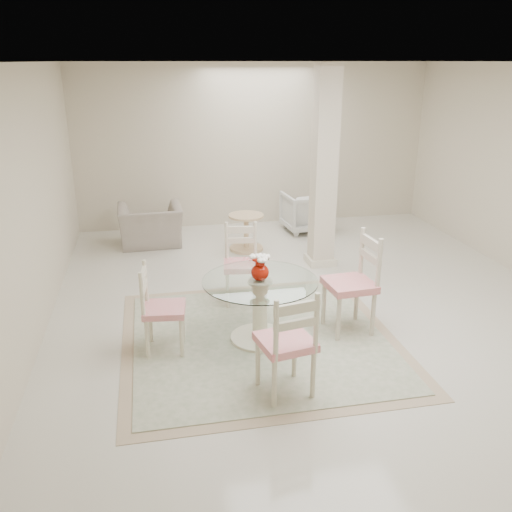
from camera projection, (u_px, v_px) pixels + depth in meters
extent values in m
plane|color=beige|center=(313.00, 304.00, 6.40)|extent=(7.00, 7.00, 0.00)
cube|color=beige|center=(255.00, 146.00, 9.17)|extent=(6.00, 0.02, 2.70)
cube|color=beige|center=(29.00, 206.00, 5.38)|extent=(0.02, 7.00, 2.70)
cube|color=white|center=(323.00, 62.00, 5.48)|extent=(6.00, 7.00, 0.02)
cube|color=beige|center=(324.00, 169.00, 7.24)|extent=(0.30, 0.30, 2.70)
cube|color=tan|center=(260.00, 340.00, 5.58)|extent=(2.78, 2.78, 0.01)
cube|color=beige|center=(260.00, 339.00, 5.58)|extent=(2.55, 2.55, 0.01)
cylinder|color=#F0EDC5|center=(260.00, 338.00, 5.57)|extent=(0.60, 0.60, 0.04)
cylinder|color=#F0EDC5|center=(260.00, 310.00, 5.46)|extent=(0.15, 0.15, 0.62)
cylinder|color=#F0EDC5|center=(260.00, 282.00, 5.36)|extent=(0.25, 0.25, 0.02)
cylinder|color=white|center=(260.00, 281.00, 5.36)|extent=(1.15, 1.15, 0.01)
ellipsoid|color=#9F1204|center=(260.00, 272.00, 5.33)|extent=(0.18, 0.18, 0.17)
cylinder|color=#9F1204|center=(260.00, 262.00, 5.29)|extent=(0.10, 0.10, 0.05)
cylinder|color=#9F1204|center=(260.00, 259.00, 5.28)|extent=(0.16, 0.16, 0.02)
ellipsoid|color=white|center=(260.00, 257.00, 5.27)|extent=(0.10, 0.10, 0.05)
ellipsoid|color=white|center=(265.00, 257.00, 5.30)|extent=(0.10, 0.10, 0.05)
ellipsoid|color=white|center=(254.00, 257.00, 5.29)|extent=(0.10, 0.10, 0.05)
ellipsoid|color=white|center=(262.00, 260.00, 5.23)|extent=(0.10, 0.10, 0.05)
cylinder|color=beige|center=(324.00, 304.00, 5.82)|extent=(0.05, 0.05, 0.49)
cylinder|color=beige|center=(338.00, 320.00, 5.47)|extent=(0.05, 0.05, 0.49)
cylinder|color=beige|center=(356.00, 300.00, 5.92)|extent=(0.05, 0.05, 0.49)
cylinder|color=beige|center=(373.00, 315.00, 5.57)|extent=(0.05, 0.05, 0.49)
cube|color=red|center=(349.00, 285.00, 5.60)|extent=(0.51, 0.51, 0.08)
cube|color=beige|center=(371.00, 250.00, 5.53)|extent=(0.08, 0.43, 0.58)
cylinder|color=beige|center=(227.00, 291.00, 6.21)|extent=(0.04, 0.04, 0.43)
cylinder|color=beige|center=(257.00, 291.00, 6.23)|extent=(0.04, 0.04, 0.43)
cylinder|color=beige|center=(227.00, 280.00, 6.53)|extent=(0.04, 0.04, 0.43)
cylinder|color=beige|center=(255.00, 280.00, 6.55)|extent=(0.04, 0.04, 0.43)
cube|color=red|center=(242.00, 266.00, 6.30)|extent=(0.47, 0.47, 0.07)
cube|color=beige|center=(241.00, 235.00, 6.36)|extent=(0.38, 0.10, 0.51)
cylinder|color=beige|center=(182.00, 339.00, 5.18)|extent=(0.04, 0.04, 0.41)
cylinder|color=beige|center=(183.00, 323.00, 5.48)|extent=(0.04, 0.04, 0.41)
cylinder|color=beige|center=(147.00, 340.00, 5.15)|extent=(0.04, 0.04, 0.41)
cylinder|color=beige|center=(151.00, 324.00, 5.46)|extent=(0.04, 0.04, 0.41)
cube|color=red|center=(164.00, 309.00, 5.23)|extent=(0.44, 0.44, 0.06)
cube|color=beige|center=(143.00, 281.00, 5.12)|extent=(0.08, 0.36, 0.49)
cylinder|color=beige|center=(294.00, 355.00, 4.85)|extent=(0.04, 0.04, 0.45)
cylinder|color=beige|center=(258.00, 363.00, 4.72)|extent=(0.04, 0.04, 0.45)
cylinder|color=beige|center=(313.00, 375.00, 4.54)|extent=(0.04, 0.04, 0.45)
cylinder|color=beige|center=(274.00, 384.00, 4.41)|extent=(0.04, 0.04, 0.45)
cube|color=red|center=(285.00, 342.00, 4.54)|extent=(0.51, 0.51, 0.07)
cube|color=beige|center=(297.00, 316.00, 4.26)|extent=(0.40, 0.12, 0.53)
imported|color=gray|center=(151.00, 225.00, 8.37)|extent=(0.97, 0.86, 0.62)
imported|color=silver|center=(305.00, 212.00, 9.07)|extent=(0.76, 0.78, 0.65)
cylinder|color=#D7BC84|center=(246.00, 248.00, 8.24)|extent=(0.51, 0.51, 0.04)
cylinder|color=#D7BC84|center=(246.00, 232.00, 8.15)|extent=(0.07, 0.07, 0.49)
cylinder|color=#D7BC84|center=(246.00, 216.00, 8.07)|extent=(0.53, 0.53, 0.03)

